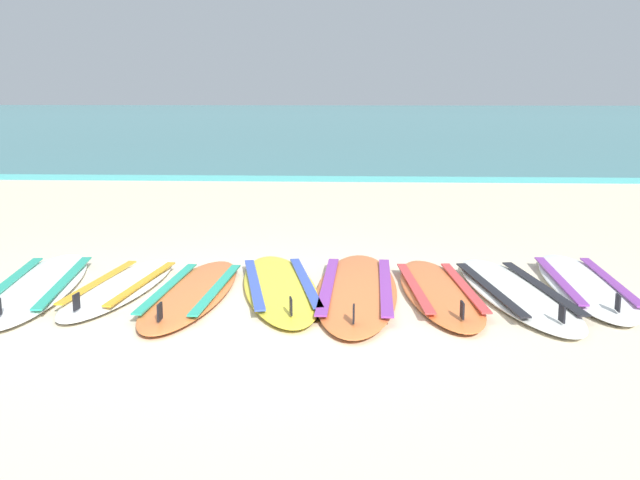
# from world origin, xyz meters

# --- Properties ---
(ground_plane) EXTENTS (80.00, 80.00, 0.00)m
(ground_plane) POSITION_xyz_m (0.00, 0.00, 0.00)
(ground_plane) COLOR beige
(sea) EXTENTS (80.00, 60.00, 0.10)m
(sea) POSITION_xyz_m (0.00, 37.59, 0.05)
(sea) COLOR teal
(sea) RESTS_ON ground
(surfboard_0) EXTENTS (0.90, 2.37, 0.18)m
(surfboard_0) POSITION_xyz_m (-1.71, 0.42, 0.04)
(surfboard_0) COLOR white
(surfboard_0) RESTS_ON ground
(surfboard_1) EXTENTS (0.65, 1.96, 0.18)m
(surfboard_1) POSITION_xyz_m (-1.06, 0.44, 0.04)
(surfboard_1) COLOR white
(surfboard_1) RESTS_ON ground
(surfboard_2) EXTENTS (0.60, 2.10, 0.18)m
(surfboard_2) POSITION_xyz_m (-0.48, 0.30, 0.04)
(surfboard_2) COLOR orange
(surfboard_2) RESTS_ON ground
(surfboard_3) EXTENTS (0.95, 2.24, 0.18)m
(surfboard_3) POSITION_xyz_m (0.16, 0.50, 0.04)
(surfboard_3) COLOR yellow
(surfboard_3) RESTS_ON ground
(surfboard_4) EXTENTS (0.64, 2.42, 0.18)m
(surfboard_4) POSITION_xyz_m (0.75, 0.45, 0.04)
(surfboard_4) COLOR orange
(surfboard_4) RESTS_ON ground
(surfboard_5) EXTENTS (0.68, 2.10, 0.18)m
(surfboard_5) POSITION_xyz_m (1.36, 0.43, 0.04)
(surfboard_5) COLOR orange
(surfboard_5) RESTS_ON ground
(surfboard_6) EXTENTS (0.86, 2.27, 0.18)m
(surfboard_6) POSITION_xyz_m (1.93, 0.44, 0.04)
(surfboard_6) COLOR silver
(surfboard_6) RESTS_ON ground
(surfboard_7) EXTENTS (0.59, 2.17, 0.18)m
(surfboard_7) POSITION_xyz_m (2.51, 0.69, 0.04)
(surfboard_7) COLOR white
(surfboard_7) RESTS_ON ground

